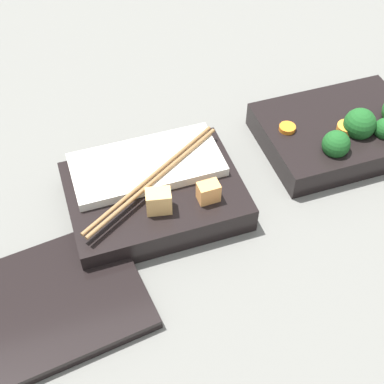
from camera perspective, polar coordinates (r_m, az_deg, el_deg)
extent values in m
plane|color=slate|center=(0.72, 6.76, 2.23)|extent=(3.00, 3.00, 0.00)
cube|color=black|center=(0.77, 15.34, 6.17)|extent=(0.21, 0.15, 0.04)
sphere|color=#19511E|center=(0.74, 17.46, 6.93)|extent=(0.04, 0.04, 0.04)
sphere|color=#19511E|center=(0.71, 15.11, 4.95)|extent=(0.04, 0.04, 0.04)
cylinder|color=orange|center=(0.73, 10.13, 6.74)|extent=(0.03, 0.03, 0.01)
cylinder|color=orange|center=(0.74, 16.31, 6.44)|extent=(0.03, 0.03, 0.01)
cube|color=black|center=(0.66, -3.98, -0.43)|extent=(0.21, 0.15, 0.04)
cube|color=silver|center=(0.66, -4.86, 2.94)|extent=(0.18, 0.09, 0.01)
cube|color=#F4A356|center=(0.62, 1.77, 0.00)|extent=(0.03, 0.02, 0.03)
cube|color=#EAB266|center=(0.61, -3.58, -0.98)|extent=(0.03, 0.03, 0.03)
cylinder|color=olive|center=(0.64, -4.37, 1.65)|extent=(0.19, 0.12, 0.01)
cylinder|color=olive|center=(0.63, -3.90, 1.35)|extent=(0.19, 0.12, 0.01)
cube|color=black|center=(0.60, -15.27, -11.52)|extent=(0.22, 0.18, 0.01)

